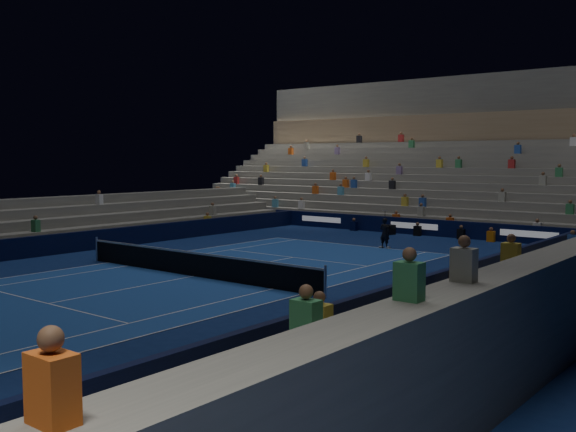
% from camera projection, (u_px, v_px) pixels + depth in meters
% --- Properties ---
extents(ground, '(90.00, 90.00, 0.00)m').
position_uv_depth(ground, '(194.00, 276.00, 26.31)').
color(ground, '#0D1F52').
rests_on(ground, ground).
extents(court_surface, '(10.97, 23.77, 0.01)m').
position_uv_depth(court_surface, '(194.00, 276.00, 26.31)').
color(court_surface, '#1A4293').
rests_on(court_surface, ground).
extents(sponsor_barrier_far, '(44.00, 0.25, 1.00)m').
position_uv_depth(sponsor_barrier_far, '(415.00, 226.00, 40.67)').
color(sponsor_barrier_far, black).
rests_on(sponsor_barrier_far, ground).
extents(sponsor_barrier_east, '(0.25, 37.00, 1.00)m').
position_uv_depth(sponsor_barrier_east, '(413.00, 295.00, 20.24)').
color(sponsor_barrier_east, black).
rests_on(sponsor_barrier_east, ground).
extents(sponsor_barrier_west, '(0.25, 37.00, 1.00)m').
position_uv_depth(sponsor_barrier_west, '(56.00, 244.00, 32.30)').
color(sponsor_barrier_west, black).
rests_on(sponsor_barrier_west, ground).
extents(grandstand_main, '(44.00, 15.20, 11.20)m').
position_uv_depth(grandstand_main, '(477.00, 176.00, 47.73)').
color(grandstand_main, slate).
rests_on(grandstand_main, ground).
extents(grandstand_east, '(5.00, 37.00, 2.50)m').
position_uv_depth(grandstand_east, '(528.00, 297.00, 18.05)').
color(grandstand_east, slate).
rests_on(grandstand_east, ground).
extents(grandstand_west, '(5.00, 37.00, 2.50)m').
position_uv_depth(grandstand_west, '(18.00, 231.00, 34.42)').
color(grandstand_west, slate).
rests_on(grandstand_west, ground).
extents(tennis_net, '(12.90, 0.10, 1.10)m').
position_uv_depth(tennis_net, '(194.00, 264.00, 26.27)').
color(tennis_net, '#B2B2B7').
rests_on(tennis_net, ground).
extents(tennis_player, '(0.60, 0.41, 1.60)m').
position_uv_depth(tennis_player, '(385.00, 233.00, 34.40)').
color(tennis_player, black).
rests_on(tennis_player, ground).
extents(broadcast_camera, '(0.55, 0.95, 0.60)m').
position_uv_depth(broadcast_camera, '(390.00, 230.00, 40.67)').
color(broadcast_camera, black).
rests_on(broadcast_camera, ground).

